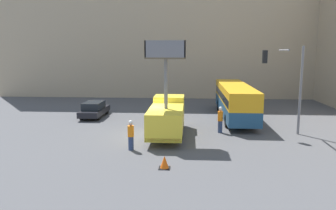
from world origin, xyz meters
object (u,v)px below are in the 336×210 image
object	(u,v)px
traffic_light_pole	(288,76)
utility_truck	(167,115)
traffic_cone_near_truck	(164,162)
city_bus	(235,99)
road_worker_directing	(220,120)
road_worker_near_truck	(131,135)
parked_car_curbside	(94,109)

from	to	relation	value
traffic_light_pole	utility_truck	bearing A→B (deg)	-172.75
traffic_cone_near_truck	city_bus	bearing A→B (deg)	68.37
city_bus	traffic_light_pole	bearing A→B (deg)	-137.63
city_bus	road_worker_directing	world-z (taller)	city_bus
traffic_light_pole	road_worker_directing	distance (m)	5.63
road_worker_near_truck	utility_truck	bearing A→B (deg)	-46.37
parked_car_curbside	traffic_light_pole	bearing A→B (deg)	-18.03
road_worker_near_truck	traffic_light_pole	bearing A→B (deg)	-83.76
utility_truck	traffic_cone_near_truck	world-z (taller)	utility_truck
utility_truck	traffic_light_pole	size ratio (longest dim) A/B	1.09
utility_truck	parked_car_curbside	distance (m)	9.37
road_worker_near_truck	road_worker_directing	world-z (taller)	road_worker_directing
road_worker_directing	parked_car_curbside	size ratio (longest dim) A/B	0.43
parked_car_curbside	traffic_cone_near_truck	bearing A→B (deg)	-59.82
utility_truck	road_worker_directing	size ratio (longest dim) A/B	3.52
traffic_light_pole	parked_car_curbside	world-z (taller)	traffic_light_pole
parked_car_curbside	utility_truck	bearing A→B (deg)	-40.99
city_bus	road_worker_near_truck	bearing A→B (deg)	158.31
road_worker_directing	traffic_cone_near_truck	distance (m)	8.43
city_bus	traffic_cone_near_truck	size ratio (longest dim) A/B	18.12
utility_truck	traffic_light_pole	xyz separation A→B (m)	(8.45, 1.08, 2.65)
utility_truck	road_worker_directing	bearing A→B (deg)	16.10
traffic_cone_near_truck	parked_car_curbside	world-z (taller)	parked_car_curbside
utility_truck	traffic_cone_near_truck	size ratio (longest dim) A/B	10.21
city_bus	parked_car_curbside	distance (m)	12.64
traffic_cone_near_truck	utility_truck	bearing A→B (deg)	92.86
road_worker_directing	traffic_light_pole	bearing A→B (deg)	-48.50
utility_truck	city_bus	distance (m)	8.64
traffic_light_pole	traffic_cone_near_truck	bearing A→B (deg)	-136.80
road_worker_near_truck	parked_car_curbside	size ratio (longest dim) A/B	0.41
utility_truck	traffic_light_pole	distance (m)	8.92
traffic_light_pole	road_worker_near_truck	bearing A→B (deg)	-156.01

